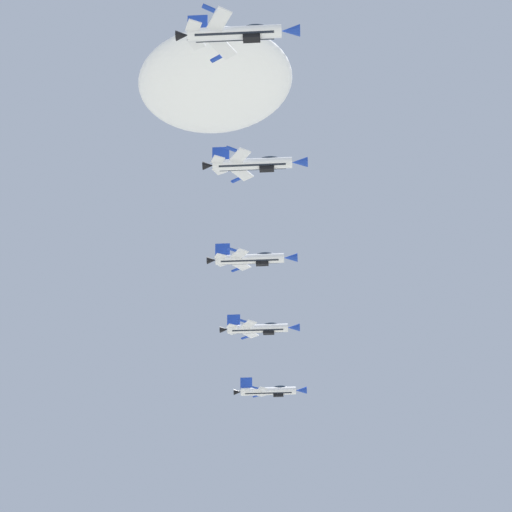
% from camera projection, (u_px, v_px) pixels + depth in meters
% --- Properties ---
extents(cloud_near_formation, '(39.48, 30.48, 11.08)m').
position_uv_depth(cloud_near_formation, '(215.00, 83.00, 174.25)').
color(cloud_near_formation, white).
extents(fighter_jet_lead, '(15.95, 10.05, 4.85)m').
position_uv_depth(fighter_jet_lead, '(270.00, 391.00, 149.41)').
color(fighter_jet_lead, white).
extents(fighter_jet_left_wing, '(15.95, 10.27, 4.55)m').
position_uv_depth(fighter_jet_left_wing, '(259.00, 329.00, 136.25)').
color(fighter_jet_left_wing, white).
extents(fighter_jet_right_wing, '(15.95, 10.07, 4.83)m').
position_uv_depth(fighter_jet_right_wing, '(251.00, 259.00, 120.34)').
color(fighter_jet_right_wing, white).
extents(fighter_jet_left_outer, '(15.95, 10.04, 4.87)m').
position_uv_depth(fighter_jet_left_outer, '(254.00, 164.00, 103.84)').
color(fighter_jet_left_outer, white).
extents(fighter_jet_right_outer, '(15.95, 10.07, 4.83)m').
position_uv_depth(fighter_jet_right_outer, '(237.00, 33.00, 87.74)').
color(fighter_jet_right_outer, white).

